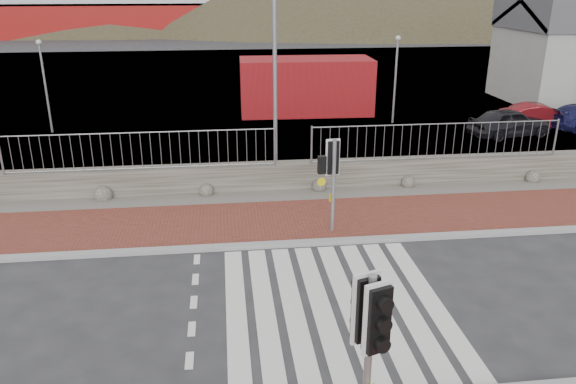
{
  "coord_description": "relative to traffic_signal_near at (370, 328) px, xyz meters",
  "views": [
    {
      "loc": [
        -2.2,
        -10.14,
        6.51
      ],
      "look_at": [
        -0.66,
        3.0,
        1.51
      ],
      "focal_mm": 35.0,
      "sensor_mm": 36.0,
      "label": 1
    }
  ],
  "objects": [
    {
      "name": "hills_backdrop",
      "position": [
        7.08,
        91.74,
        -25.13
      ],
      "size": [
        254.0,
        90.0,
        100.0
      ],
      "color": "#2F311D",
      "rests_on": "ground"
    },
    {
      "name": "stone_wall",
      "position": [
        0.34,
        11.14,
        -1.63
      ],
      "size": [
        40.0,
        0.6,
        0.9
      ],
      "primitive_type": "cube",
      "color": "#454038",
      "rests_on": "ground"
    },
    {
      "name": "car_b",
      "position": [
        12.78,
        17.75,
        -1.49
      ],
      "size": [
        3.66,
        1.6,
        1.17
      ],
      "primitive_type": "imported",
      "rotation": [
        0.0,
        0.0,
        1.47
      ],
      "color": "#5F0D12",
      "rests_on": "ground"
    },
    {
      "name": "streetlight",
      "position": [
        -0.01,
        11.92,
        2.4
      ],
      "size": [
        1.69,
        0.37,
        7.95
      ],
      "rotation": [
        0.0,
        0.0,
        -0.12
      ],
      "color": "gray",
      "rests_on": "ground"
    },
    {
      "name": "quay",
      "position": [
        0.34,
        31.74,
        -2.08
      ],
      "size": [
        120.0,
        40.0,
        0.5
      ],
      "primitive_type": "cube",
      "color": "#4C4C4F",
      "rests_on": "ground"
    },
    {
      "name": "car_a",
      "position": [
        10.7,
        16.63,
        -1.44
      ],
      "size": [
        3.93,
        2.19,
        1.26
      ],
      "primitive_type": "imported",
      "rotation": [
        0.0,
        0.0,
        1.77
      ],
      "color": "black",
      "rests_on": "ground"
    },
    {
      "name": "ground",
      "position": [
        0.34,
        3.84,
        -2.08
      ],
      "size": [
        220.0,
        220.0,
        0.0
      ],
      "primitive_type": "plane",
      "color": "#28282B",
      "rests_on": "ground"
    },
    {
      "name": "traffic_signal_far",
      "position": [
        0.94,
        7.5,
        -0.15
      ],
      "size": [
        0.64,
        0.27,
        2.66
      ],
      "rotation": [
        0.0,
        0.0,
        3.26
      ],
      "color": "gray",
      "rests_on": "ground"
    },
    {
      "name": "zebra_crossing",
      "position": [
        0.34,
        3.84,
        -2.07
      ],
      "size": [
        4.62,
        5.6,
        0.01
      ],
      "color": "silver",
      "rests_on": "ground"
    },
    {
      "name": "traffic_signal_near",
      "position": [
        0.0,
        0.0,
        0.0
      ],
      "size": [
        0.47,
        0.36,
        2.88
      ],
      "rotation": [
        0.0,
        0.0,
        0.32
      ],
      "color": "gray",
      "rests_on": "ground"
    },
    {
      "name": "railing",
      "position": [
        0.34,
        10.99,
        -0.26
      ],
      "size": [
        18.07,
        0.07,
        1.22
      ],
      "color": "gray",
      "rests_on": "stone_wall"
    },
    {
      "name": "sidewalk_far",
      "position": [
        0.34,
        8.34,
        -2.04
      ],
      "size": [
        40.0,
        3.0,
        0.08
      ],
      "primitive_type": "cube",
      "color": "brown",
      "rests_on": "ground"
    },
    {
      "name": "kerb_far",
      "position": [
        0.34,
        6.84,
        -2.03
      ],
      "size": [
        40.0,
        0.25,
        0.12
      ],
      "primitive_type": "cube",
      "color": "gray",
      "rests_on": "ground"
    },
    {
      "name": "gravel_strip",
      "position": [
        0.34,
        10.34,
        -2.05
      ],
      "size": [
        40.0,
        1.5,
        0.06
      ],
      "primitive_type": "cube",
      "color": "#59544C",
      "rests_on": "ground"
    },
    {
      "name": "water",
      "position": [
        0.34,
        66.74,
        -2.08
      ],
      "size": [
        220.0,
        50.0,
        0.05
      ],
      "primitive_type": "cube",
      "color": "#3F4C54",
      "rests_on": "ground"
    },
    {
      "name": "shipping_container",
      "position": [
        2.43,
        22.41,
        -0.68
      ],
      "size": [
        6.78,
        2.95,
        2.8
      ],
      "primitive_type": "cube",
      "rotation": [
        0.0,
        0.0,
        -0.02
      ],
      "color": "maroon",
      "rests_on": "ground"
    }
  ]
}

